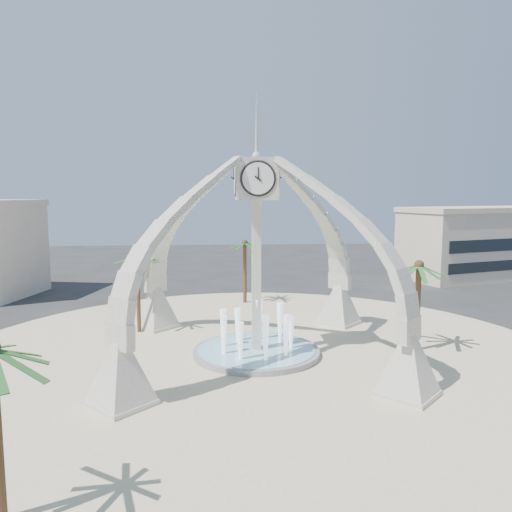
{
  "coord_description": "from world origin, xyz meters",
  "views": [
    {
      "loc": [
        -2.43,
        -30.45,
        10.14
      ],
      "look_at": [
        0.14,
        2.0,
        6.1
      ],
      "focal_mm": 35.0,
      "sensor_mm": 36.0,
      "label": 1
    }
  ],
  "objects": [
    {
      "name": "ground",
      "position": [
        0.0,
        0.0,
        0.0
      ],
      "size": [
        140.0,
        140.0,
        0.0
      ],
      "primitive_type": "plane",
      "color": "#282828",
      "rests_on": "ground"
    },
    {
      "name": "plaza",
      "position": [
        0.0,
        0.0,
        0.03
      ],
      "size": [
        40.0,
        40.0,
        0.06
      ],
      "primitive_type": "cylinder",
      "color": "beige",
      "rests_on": "ground"
    },
    {
      "name": "clock_tower",
      "position": [
        -0.0,
        -0.0,
        6.49
      ],
      "size": [
        17.94,
        17.94,
        16.3
      ],
      "color": "beige",
      "rests_on": "ground"
    },
    {
      "name": "fountain",
      "position": [
        0.0,
        0.0,
        0.29
      ],
      "size": [
        8.0,
        8.0,
        3.62
      ],
      "color": "#9C9C9F",
      "rests_on": "ground"
    },
    {
      "name": "building_ne",
      "position": [
        30.0,
        28.0,
        4.31
      ],
      "size": [
        21.87,
        14.17,
        8.6
      ],
      "rotation": [
        0.0,
        0.0,
        0.31
      ],
      "color": "beige",
      "rests_on": "ground"
    },
    {
      "name": "palm_east",
      "position": [
        10.43,
        0.1,
        5.58
      ],
      "size": [
        4.86,
        4.86,
        6.41
      ],
      "rotation": [
        0.0,
        0.0,
        0.25
      ],
      "color": "brown",
      "rests_on": "ground"
    },
    {
      "name": "palm_west",
      "position": [
        -8.2,
        5.94,
        5.61
      ],
      "size": [
        3.82,
        3.82,
        6.33
      ],
      "rotation": [
        0.0,
        0.0,
        0.19
      ],
      "color": "brown",
      "rests_on": "ground"
    },
    {
      "name": "palm_north",
      "position": [
        0.16,
        15.38,
        5.6
      ],
      "size": [
        3.77,
        3.77,
        6.36
      ],
      "rotation": [
        0.0,
        0.0,
        0.06
      ],
      "color": "brown",
      "rests_on": "ground"
    }
  ]
}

